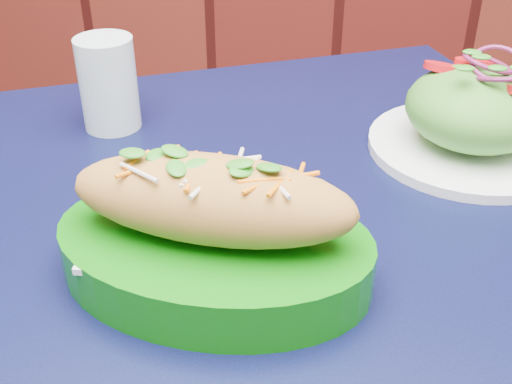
# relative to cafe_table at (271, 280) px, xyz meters

# --- Properties ---
(cafe_table) EXTENTS (1.05, 1.05, 0.75)m
(cafe_table) POSITION_rel_cafe_table_xyz_m (0.00, 0.00, 0.00)
(cafe_table) COLOR black
(cafe_table) RESTS_ON ground
(banh_mi_basket) EXTENTS (0.29, 0.20, 0.13)m
(banh_mi_basket) POSITION_rel_cafe_table_xyz_m (-0.04, -0.10, 0.14)
(banh_mi_basket) COLOR #0C6C0A
(banh_mi_basket) RESTS_ON cafe_table
(salad_plate) EXTENTS (0.23, 0.23, 0.12)m
(salad_plate) POSITION_rel_cafe_table_xyz_m (0.22, 0.16, 0.13)
(salad_plate) COLOR white
(salad_plate) RESTS_ON cafe_table
(water_glass) EXTENTS (0.07, 0.07, 0.11)m
(water_glass) POSITION_rel_cafe_table_xyz_m (-0.22, 0.17, 0.15)
(water_glass) COLOR silver
(water_glass) RESTS_ON cafe_table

